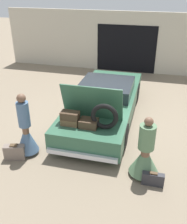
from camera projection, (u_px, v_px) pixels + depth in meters
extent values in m
plane|color=#7F705B|center=(104.00, 117.00, 8.79)|extent=(40.00, 40.00, 0.00)
cube|color=beige|center=(127.00, 42.00, 12.36)|extent=(12.00, 0.12, 2.80)
cube|color=black|center=(126.00, 49.00, 12.43)|extent=(2.80, 0.02, 2.20)
cube|color=#336047|center=(104.00, 104.00, 8.58)|extent=(1.91, 5.11, 0.55)
cube|color=#1E2328|center=(106.00, 88.00, 8.62)|extent=(1.68, 1.63, 0.39)
cylinder|color=black|center=(91.00, 87.00, 10.18)|extent=(0.18, 0.69, 0.69)
cylinder|color=black|center=(136.00, 92.00, 9.79)|extent=(0.18, 0.69, 0.69)
cylinder|color=black|center=(63.00, 127.00, 7.51)|extent=(0.18, 0.69, 0.69)
cylinder|color=black|center=(124.00, 135.00, 7.12)|extent=(0.18, 0.69, 0.69)
cube|color=silver|center=(81.00, 155.00, 6.43)|extent=(1.82, 0.10, 0.12)
cube|color=#336047|center=(92.00, 103.00, 6.86)|extent=(1.63, 0.36, 1.03)
cube|color=brown|center=(70.00, 121.00, 6.84)|extent=(0.46, 0.29, 0.17)
cube|color=#473323|center=(89.00, 123.00, 6.72)|extent=(0.46, 0.35, 0.21)
cube|color=#473323|center=(70.00, 115.00, 6.75)|extent=(0.47, 0.27, 0.20)
torus|color=black|center=(104.00, 117.00, 6.51)|extent=(0.70, 0.12, 0.70)
cylinder|color=brown|center=(27.00, 140.00, 6.81)|extent=(0.17, 0.17, 0.83)
cone|color=slate|center=(27.00, 138.00, 6.80)|extent=(0.58, 0.58, 0.75)
cylinder|color=slate|center=(23.00, 114.00, 6.47)|extent=(0.30, 0.30, 0.66)
sphere|color=brown|center=(21.00, 98.00, 6.27)|extent=(0.22, 0.22, 0.22)
cylinder|color=brown|center=(144.00, 161.00, 6.08)|extent=(0.20, 0.20, 0.74)
cone|color=#567A56|center=(145.00, 160.00, 6.07)|extent=(0.70, 0.70, 0.67)
cylinder|color=#567A56|center=(147.00, 137.00, 5.77)|extent=(0.37, 0.37, 0.59)
sphere|color=brown|center=(149.00, 122.00, 5.59)|extent=(0.20, 0.20, 0.20)
cube|color=#75665B|center=(15.00, 152.00, 6.69)|extent=(0.55, 0.33, 0.40)
cube|color=#4C3823|center=(13.00, 145.00, 6.59)|extent=(0.21, 0.16, 0.02)
cube|color=#2D2D33|center=(153.00, 179.00, 5.86)|extent=(0.49, 0.14, 0.31)
cube|color=#4C3823|center=(154.00, 173.00, 5.78)|extent=(0.17, 0.08, 0.02)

